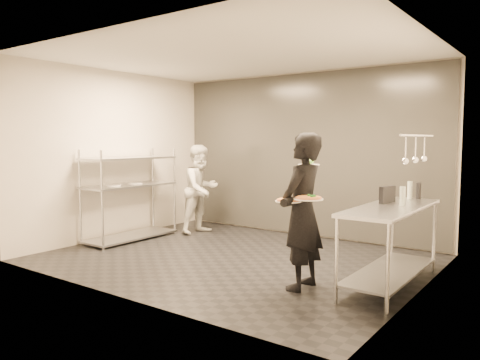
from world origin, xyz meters
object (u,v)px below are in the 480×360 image
Objects in this scene: waiter at (302,211)px; chef at (201,189)px; pos_monitor at (387,195)px; bottle_dark at (418,191)px; pass_rack at (130,193)px; pizza_plate_far at (308,198)px; bottle_clear at (403,196)px; bottle_green at (410,190)px; salad_plate at (309,163)px; pizza_plate_near at (288,200)px; prep_counter at (391,232)px.

waiter is 3.42m from chef.
waiter is 6.29× the size of pos_monitor.
bottle_dark reaches higher than pos_monitor.
pass_rack is 4.22m from pos_monitor.
chef reaches higher than pizza_plate_far.
pos_monitor is at bearing -108.22° from bottle_dark.
pass_rack is 4.48m from bottle_dark.
bottle_clear is at bearing -89.27° from bottle_dark.
waiter reaches higher than bottle_green.
salad_plate is 0.91× the size of pos_monitor.
pos_monitor is 1.29× the size of bottle_clear.
salad_plate is (3.48, -0.35, 0.62)m from pass_rack.
chef reaches higher than pass_rack.
salad_plate is 1.15× the size of bottle_green.
pizza_plate_near is 1.32m from bottle_clear.
waiter reaches higher than salad_plate.
bottle_clear reaches higher than pizza_plate_far.
pizza_plate_near is at bearing 169.11° from pizza_plate_far.
pizza_plate_far is at bearing -12.75° from pass_rack.
pizza_plate_near is 0.93× the size of pizza_plate_far.
pass_rack is 6.40× the size of salad_plate.
pizza_plate_far is 1.22× the size of salad_plate.
waiter is 5.66× the size of pizza_plate_far.
pizza_plate_far is 1.74m from bottle_green.
pass_rack is 1.26m from chef.
prep_counter is 1.15× the size of chef.
waiter is 0.24m from pizza_plate_near.
prep_counter is 0.90m from bottle_green.
bottle_green reaches higher than bottle_dark.
bottle_dark is (-0.01, 0.67, -0.00)m from bottle_clear.
bottle_clear is at bearing -80.41° from bottle_green.
salad_plate is (0.01, 0.45, 0.39)m from pizza_plate_near.
salad_plate is at bearing 88.94° from pizza_plate_near.
pizza_plate_near is (3.47, -0.80, 0.23)m from pass_rack.
waiter is 1.61m from bottle_green.
bottle_green reaches higher than pos_monitor.
pizza_plate_far is 1.78m from bottle_dark.
pizza_plate_far is 1.44× the size of bottle_clear.
pizza_plate_near is 1.14× the size of salad_plate.
bottle_dark is at bearing 59.83° from pizza_plate_near.
pos_monitor is (0.74, 1.01, 0.02)m from pizza_plate_near.
prep_counter is 0.47m from pos_monitor.
pizza_plate_near is 1.03× the size of pos_monitor.
prep_counter is 1.02m from waiter.
pos_monitor is (0.73, 0.57, -0.37)m from salad_plate.
pizza_plate_near is at bearing -117.78° from chef.
prep_counter is 3.89m from chef.
salad_plate is at bearing -152.74° from bottle_clear.
bottle_dark is (0.19, 0.58, 0.00)m from pos_monitor.
bottle_clear is at bearing 44.68° from pizza_plate_near.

